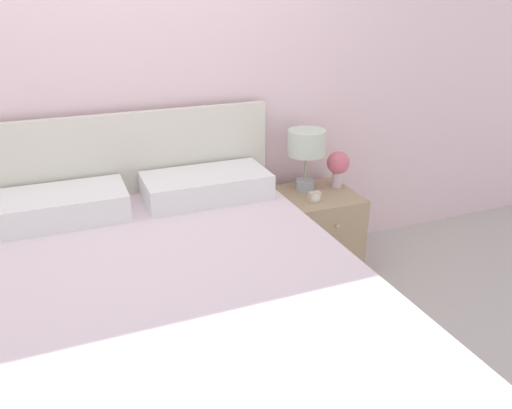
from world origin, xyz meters
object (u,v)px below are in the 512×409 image
(bed, at_px, (173,334))
(nightstand, at_px, (316,232))
(flower_vase, at_px, (338,165))
(alarm_clock, at_px, (315,197))
(table_lamp, at_px, (306,147))

(bed, bearing_deg, nightstand, 34.11)
(flower_vase, distance_m, alarm_clock, 0.32)
(bed, relative_size, nightstand, 4.05)
(table_lamp, height_order, alarm_clock, table_lamp)
(nightstand, relative_size, alarm_clock, 7.52)
(bed, distance_m, flower_vase, 1.55)
(nightstand, distance_m, table_lamp, 0.55)
(bed, relative_size, table_lamp, 5.60)
(table_lamp, distance_m, alarm_clock, 0.33)
(nightstand, distance_m, flower_vase, 0.45)
(flower_vase, bearing_deg, table_lamp, 169.19)
(bed, xyz_separation_m, alarm_clock, (1.02, 0.64, 0.24))
(table_lamp, xyz_separation_m, flower_vase, (0.21, -0.04, -0.13))
(bed, xyz_separation_m, flower_vase, (1.27, 0.81, 0.35))
(table_lamp, xyz_separation_m, alarm_clock, (-0.04, -0.21, -0.25))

